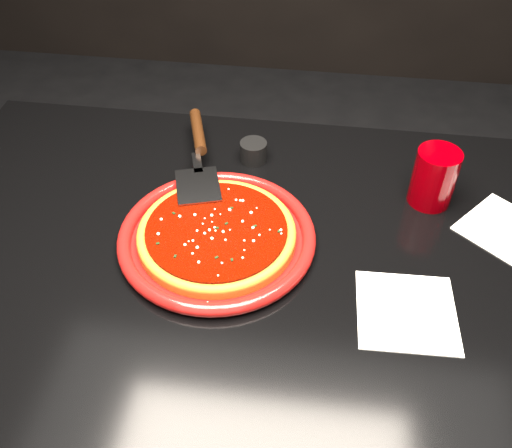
{
  "coord_description": "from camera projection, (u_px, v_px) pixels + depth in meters",
  "views": [
    {
      "loc": [
        0.09,
        -0.61,
        1.42
      ],
      "look_at": [
        -0.0,
        0.06,
        0.77
      ],
      "focal_mm": 40.0,
      "sensor_mm": 36.0,
      "label": 1
    }
  ],
  "objects": [
    {
      "name": "plate",
      "position": [
        217.0,
        237.0,
        0.93
      ],
      "size": [
        0.41,
        0.41,
        0.02
      ],
      "primitive_type": "cylinder",
      "rotation": [
        0.0,
        0.0,
        -0.32
      ],
      "color": "maroon",
      "rests_on": "table"
    },
    {
      "name": "cup",
      "position": [
        434.0,
        177.0,
        0.97
      ],
      "size": [
        0.09,
        0.09,
        0.1
      ],
      "primitive_type": "cylinder",
      "rotation": [
        0.0,
        0.0,
        -0.25
      ],
      "color": "#790004",
      "rests_on": "table"
    },
    {
      "name": "napkin_a",
      "position": [
        406.0,
        312.0,
        0.83
      ],
      "size": [
        0.15,
        0.15,
        0.0
      ],
      "primitive_type": "cube",
      "rotation": [
        0.0,
        0.0,
        0.04
      ],
      "color": "white",
      "rests_on": "table"
    },
    {
      "name": "pizza_crust_rim",
      "position": [
        217.0,
        232.0,
        0.92
      ],
      "size": [
        0.33,
        0.33,
        0.02
      ],
      "primitive_type": "torus",
      "rotation": [
        0.0,
        0.0,
        -0.32
      ],
      "color": "brown",
      "rests_on": "plate"
    },
    {
      "name": "ramekin",
      "position": [
        253.0,
        151.0,
        1.08
      ],
      "size": [
        0.07,
        0.07,
        0.04
      ],
      "primitive_type": "cylinder",
      "rotation": [
        0.0,
        0.0,
        -0.41
      ],
      "color": "black",
      "rests_on": "table"
    },
    {
      "name": "basil_flecks",
      "position": [
        216.0,
        228.0,
        0.91
      ],
      "size": [
        0.2,
        0.2,
        0.0
      ],
      "primitive_type": null,
      "color": "black",
      "rests_on": "plate"
    },
    {
      "name": "pizza_sauce",
      "position": [
        217.0,
        230.0,
        0.92
      ],
      "size": [
        0.29,
        0.29,
        0.01
      ],
      "primitive_type": "cylinder",
      "rotation": [
        0.0,
        0.0,
        -0.32
      ],
      "color": "#660A00",
      "rests_on": "plate"
    },
    {
      "name": "pizza_server",
      "position": [
        199.0,
        155.0,
        1.04
      ],
      "size": [
        0.18,
        0.33,
        0.02
      ],
      "primitive_type": null,
      "rotation": [
        0.0,
        0.0,
        0.3
      ],
      "color": "#B2B5B9",
      "rests_on": "plate"
    },
    {
      "name": "table",
      "position": [
        254.0,
        386.0,
        1.16
      ],
      "size": [
        1.2,
        0.8,
        0.75
      ],
      "primitive_type": "cube",
      "color": "black",
      "rests_on": "floor"
    },
    {
      "name": "parmesan_dusting",
      "position": [
        216.0,
        227.0,
        0.91
      ],
      "size": [
        0.22,
        0.22,
        0.01
      ],
      "primitive_type": null,
      "color": "beige",
      "rests_on": "plate"
    },
    {
      "name": "pizza_crust",
      "position": [
        217.0,
        235.0,
        0.92
      ],
      "size": [
        0.33,
        0.33,
        0.01
      ],
      "primitive_type": "cylinder",
      "rotation": [
        0.0,
        0.0,
        -0.32
      ],
      "color": "brown",
      "rests_on": "plate"
    },
    {
      "name": "napkin_b",
      "position": [
        504.0,
        228.0,
        0.95
      ],
      "size": [
        0.18,
        0.18,
        0.0
      ],
      "primitive_type": "cube",
      "rotation": [
        0.0,
        0.0,
        -0.7
      ],
      "color": "white",
      "rests_on": "table"
    }
  ]
}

